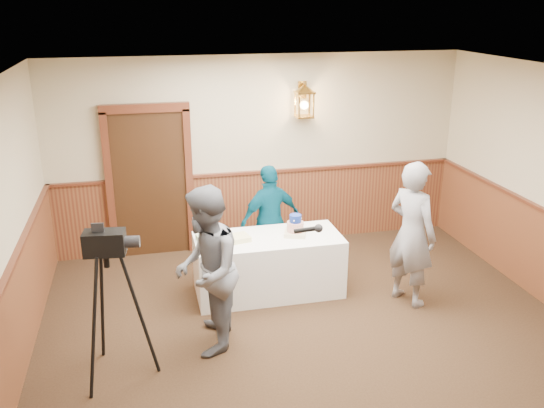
{
  "coord_description": "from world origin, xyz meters",
  "views": [
    {
      "loc": [
        -1.68,
        -4.46,
        3.49
      ],
      "look_at": [
        -0.24,
        1.7,
        1.25
      ],
      "focal_mm": 38.0,
      "sensor_mm": 36.0,
      "label": 1
    }
  ],
  "objects_px": {
    "sheet_cake_yellow": "(237,238)",
    "tv_camera_rig": "(112,313)",
    "tiered_cake": "(295,227)",
    "interviewer": "(206,271)",
    "sheet_cake_green": "(209,238)",
    "assistant_p": "(270,220)",
    "baker": "(412,234)",
    "display_table": "(268,265)"
  },
  "relations": [
    {
      "from": "interviewer",
      "to": "baker",
      "type": "bearing_deg",
      "value": 112.05
    },
    {
      "from": "sheet_cake_yellow",
      "to": "interviewer",
      "type": "distance_m",
      "value": 1.14
    },
    {
      "from": "assistant_p",
      "to": "display_table",
      "type": "bearing_deg",
      "value": 56.92
    },
    {
      "from": "display_table",
      "to": "assistant_p",
      "type": "xyz_separation_m",
      "value": [
        0.16,
        0.58,
        0.37
      ]
    },
    {
      "from": "baker",
      "to": "assistant_p",
      "type": "distance_m",
      "value": 1.88
    },
    {
      "from": "display_table",
      "to": "sheet_cake_green",
      "type": "height_order",
      "value": "sheet_cake_green"
    },
    {
      "from": "interviewer",
      "to": "tv_camera_rig",
      "type": "distance_m",
      "value": 1.0
    },
    {
      "from": "interviewer",
      "to": "display_table",
      "type": "bearing_deg",
      "value": 151.74
    },
    {
      "from": "tiered_cake",
      "to": "sheet_cake_yellow",
      "type": "xyz_separation_m",
      "value": [
        -0.74,
        -0.02,
        -0.07
      ]
    },
    {
      "from": "sheet_cake_green",
      "to": "tv_camera_rig",
      "type": "distance_m",
      "value": 1.78
    },
    {
      "from": "tiered_cake",
      "to": "interviewer",
      "type": "bearing_deg",
      "value": -139.74
    },
    {
      "from": "sheet_cake_yellow",
      "to": "tv_camera_rig",
      "type": "xyz_separation_m",
      "value": [
        -1.43,
        -1.3,
        -0.1
      ]
    },
    {
      "from": "display_table",
      "to": "sheet_cake_green",
      "type": "xyz_separation_m",
      "value": [
        -0.72,
        0.06,
        0.41
      ]
    },
    {
      "from": "sheet_cake_green",
      "to": "interviewer",
      "type": "relative_size",
      "value": 0.16
    },
    {
      "from": "assistant_p",
      "to": "sheet_cake_green",
      "type": "bearing_deg",
      "value": 13.06
    },
    {
      "from": "tiered_cake",
      "to": "tv_camera_rig",
      "type": "height_order",
      "value": "tv_camera_rig"
    },
    {
      "from": "baker",
      "to": "display_table",
      "type": "bearing_deg",
      "value": 43.27
    },
    {
      "from": "display_table",
      "to": "tv_camera_rig",
      "type": "distance_m",
      "value": 2.28
    },
    {
      "from": "sheet_cake_yellow",
      "to": "tv_camera_rig",
      "type": "bearing_deg",
      "value": -137.72
    },
    {
      "from": "sheet_cake_green",
      "to": "baker",
      "type": "distance_m",
      "value": 2.42
    },
    {
      "from": "tv_camera_rig",
      "to": "assistant_p",
      "type": "bearing_deg",
      "value": 50.76
    },
    {
      "from": "tiered_cake",
      "to": "assistant_p",
      "type": "distance_m",
      "value": 0.63
    },
    {
      "from": "display_table",
      "to": "sheet_cake_green",
      "type": "relative_size",
      "value": 6.44
    },
    {
      "from": "sheet_cake_green",
      "to": "assistant_p",
      "type": "distance_m",
      "value": 1.03
    },
    {
      "from": "sheet_cake_green",
      "to": "baker",
      "type": "bearing_deg",
      "value": -15.93
    },
    {
      "from": "sheet_cake_green",
      "to": "interviewer",
      "type": "xyz_separation_m",
      "value": [
        -0.17,
        -1.1,
        0.11
      ]
    },
    {
      "from": "sheet_cake_green",
      "to": "assistant_p",
      "type": "bearing_deg",
      "value": 30.89
    },
    {
      "from": "sheet_cake_green",
      "to": "baker",
      "type": "relative_size",
      "value": 0.16
    },
    {
      "from": "tiered_cake",
      "to": "assistant_p",
      "type": "bearing_deg",
      "value": 106.96
    },
    {
      "from": "sheet_cake_green",
      "to": "tv_camera_rig",
      "type": "height_order",
      "value": "tv_camera_rig"
    },
    {
      "from": "tv_camera_rig",
      "to": "display_table",
      "type": "bearing_deg",
      "value": 42.85
    },
    {
      "from": "sheet_cake_green",
      "to": "baker",
      "type": "xyz_separation_m",
      "value": [
        2.32,
        -0.66,
        0.1
      ]
    },
    {
      "from": "display_table",
      "to": "assistant_p",
      "type": "height_order",
      "value": "assistant_p"
    },
    {
      "from": "interviewer",
      "to": "assistant_p",
      "type": "distance_m",
      "value": 1.94
    },
    {
      "from": "sheet_cake_green",
      "to": "display_table",
      "type": "bearing_deg",
      "value": -4.63
    },
    {
      "from": "sheet_cake_green",
      "to": "interviewer",
      "type": "distance_m",
      "value": 1.12
    },
    {
      "from": "tiered_cake",
      "to": "interviewer",
      "type": "relative_size",
      "value": 0.19
    },
    {
      "from": "tiered_cake",
      "to": "interviewer",
      "type": "xyz_separation_m",
      "value": [
        -1.23,
        -1.04,
        0.03
      ]
    },
    {
      "from": "interviewer",
      "to": "tv_camera_rig",
      "type": "bearing_deg",
      "value": -61.44
    },
    {
      "from": "baker",
      "to": "assistant_p",
      "type": "xyz_separation_m",
      "value": [
        -1.45,
        1.19,
        -0.14
      ]
    },
    {
      "from": "display_table",
      "to": "tiered_cake",
      "type": "distance_m",
      "value": 0.59
    },
    {
      "from": "interviewer",
      "to": "tv_camera_rig",
      "type": "height_order",
      "value": "interviewer"
    }
  ]
}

